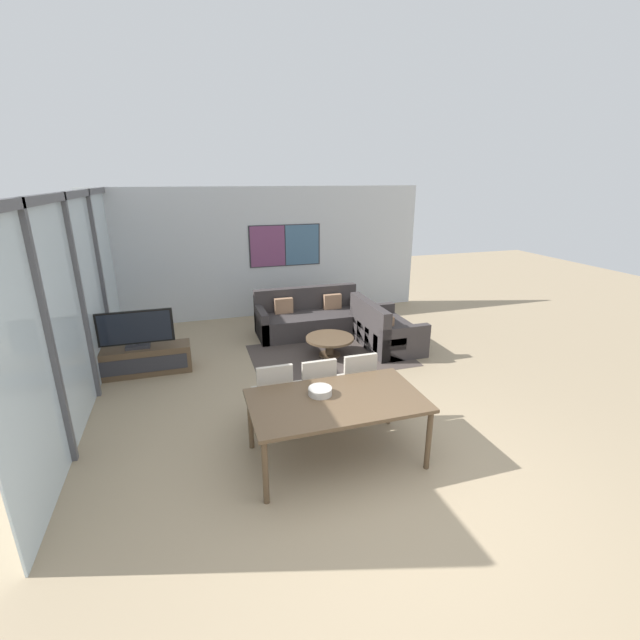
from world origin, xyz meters
name	(u,v)px	position (x,y,z in m)	size (l,w,h in m)	color
ground_plane	(385,495)	(0.00, 0.00, 0.00)	(24.00, 24.00, 0.00)	#9E896B
wall_back	(266,253)	(0.02, 6.16, 1.41)	(7.14, 0.09, 2.80)	silver
window_wall_left	(78,292)	(-3.07, 3.08, 1.53)	(0.07, 6.16, 2.80)	silver
area_rug	(330,355)	(0.59, 3.47, 0.00)	(2.70, 1.78, 0.01)	#473D38
tv_console	(140,361)	(-2.51, 3.68, 0.22)	(1.55, 0.43, 0.44)	brown
television	(136,330)	(-2.51, 3.68, 0.74)	(1.12, 0.20, 0.60)	#2D2D33
sofa_main	(310,319)	(0.59, 4.72, 0.28)	(2.12, 0.90, 0.87)	#383333
sofa_side	(383,332)	(1.66, 3.60, 0.28)	(0.90, 1.49, 0.87)	#383333
coffee_table	(330,342)	(0.59, 3.47, 0.26)	(0.83, 0.83, 0.34)	brown
dining_table	(337,404)	(-0.26, 0.72, 0.67)	(1.85, 1.05, 0.73)	brown
dining_chair_left	(273,392)	(-0.80, 1.47, 0.52)	(0.46, 0.46, 0.91)	#B2A899
dining_chair_centre	(316,386)	(-0.26, 1.47, 0.52)	(0.46, 0.46, 0.91)	#B2A899
dining_chair_right	(356,380)	(0.27, 1.48, 0.52)	(0.46, 0.46, 0.91)	#B2A899
fruit_bowl	(320,391)	(-0.40, 0.86, 0.78)	(0.26, 0.26, 0.08)	#B7B2A8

